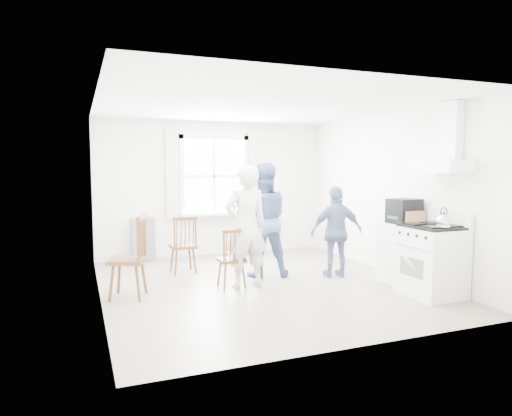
{
  "coord_description": "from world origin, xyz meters",
  "views": [
    {
      "loc": [
        -2.48,
        -6.1,
        1.74
      ],
      "look_at": [
        -0.01,
        0.2,
        1.12
      ],
      "focal_mm": 32.0,
      "sensor_mm": 36.0,
      "label": 1
    }
  ],
  "objects_px": {
    "low_cabinet": "(401,253)",
    "windsor_chair_b": "(233,252)",
    "person_left": "(246,227)",
    "person_right": "(337,232)",
    "windsor_chair_a": "(184,238)",
    "gas_stove": "(431,260)",
    "stereo_stack": "(404,211)",
    "person_mid": "(262,220)",
    "windsor_chair_c": "(136,247)"
  },
  "relations": [
    {
      "from": "low_cabinet",
      "to": "windsor_chair_b",
      "type": "xyz_separation_m",
      "value": [
        -2.43,
        0.6,
        0.08
      ]
    },
    {
      "from": "person_left",
      "to": "person_right",
      "type": "relative_size",
      "value": 1.23
    },
    {
      "from": "windsor_chair_a",
      "to": "gas_stove",
      "type": "bearing_deg",
      "value": -41.07
    },
    {
      "from": "gas_stove",
      "to": "person_left",
      "type": "distance_m",
      "value": 2.57
    },
    {
      "from": "person_left",
      "to": "stereo_stack",
      "type": "bearing_deg",
      "value": 161.26
    },
    {
      "from": "stereo_stack",
      "to": "windsor_chair_b",
      "type": "distance_m",
      "value": 2.57
    },
    {
      "from": "gas_stove",
      "to": "person_mid",
      "type": "xyz_separation_m",
      "value": [
        -1.69,
        1.86,
        0.41
      ]
    },
    {
      "from": "stereo_stack",
      "to": "windsor_chair_b",
      "type": "height_order",
      "value": "stereo_stack"
    },
    {
      "from": "windsor_chair_b",
      "to": "person_left",
      "type": "bearing_deg",
      "value": 5.29
    },
    {
      "from": "low_cabinet",
      "to": "person_left",
      "type": "xyz_separation_m",
      "value": [
        -2.24,
        0.62,
        0.43
      ]
    },
    {
      "from": "windsor_chair_a",
      "to": "person_left",
      "type": "height_order",
      "value": "person_left"
    },
    {
      "from": "windsor_chair_a",
      "to": "person_right",
      "type": "xyz_separation_m",
      "value": [
        2.18,
        -1.08,
        0.14
      ]
    },
    {
      "from": "windsor_chair_b",
      "to": "person_mid",
      "type": "relative_size",
      "value": 0.48
    },
    {
      "from": "windsor_chair_b",
      "to": "person_right",
      "type": "bearing_deg",
      "value": 2.34
    },
    {
      "from": "windsor_chair_b",
      "to": "windsor_chair_c",
      "type": "distance_m",
      "value": 1.34
    },
    {
      "from": "person_mid",
      "to": "person_right",
      "type": "height_order",
      "value": "person_mid"
    },
    {
      "from": "windsor_chair_b",
      "to": "gas_stove",
      "type": "bearing_deg",
      "value": -28.84
    },
    {
      "from": "windsor_chair_c",
      "to": "person_left",
      "type": "bearing_deg",
      "value": -0.71
    },
    {
      "from": "windsor_chair_b",
      "to": "person_mid",
      "type": "distance_m",
      "value": 0.94
    },
    {
      "from": "gas_stove",
      "to": "person_mid",
      "type": "bearing_deg",
      "value": 132.38
    },
    {
      "from": "stereo_stack",
      "to": "person_right",
      "type": "relative_size",
      "value": 0.3
    },
    {
      "from": "windsor_chair_b",
      "to": "person_mid",
      "type": "xyz_separation_m",
      "value": [
        0.67,
        0.55,
        0.37
      ]
    },
    {
      "from": "low_cabinet",
      "to": "person_mid",
      "type": "relative_size",
      "value": 0.5
    },
    {
      "from": "person_mid",
      "to": "person_right",
      "type": "bearing_deg",
      "value": 168.79
    },
    {
      "from": "person_left",
      "to": "low_cabinet",
      "type": "bearing_deg",
      "value": 162.33
    },
    {
      "from": "windsor_chair_a",
      "to": "windsor_chair_c",
      "type": "bearing_deg",
      "value": -128.41
    },
    {
      "from": "person_mid",
      "to": "windsor_chair_a",
      "type": "bearing_deg",
      "value": -14.62
    },
    {
      "from": "low_cabinet",
      "to": "person_mid",
      "type": "bearing_deg",
      "value": 146.75
    },
    {
      "from": "stereo_stack",
      "to": "windsor_chair_b",
      "type": "relative_size",
      "value": 0.5
    },
    {
      "from": "windsor_chair_a",
      "to": "windsor_chair_b",
      "type": "relative_size",
      "value": 1.09
    },
    {
      "from": "gas_stove",
      "to": "low_cabinet",
      "type": "relative_size",
      "value": 1.24
    },
    {
      "from": "person_left",
      "to": "person_right",
      "type": "distance_m",
      "value": 1.54
    },
    {
      "from": "windsor_chair_c",
      "to": "person_right",
      "type": "relative_size",
      "value": 0.78
    },
    {
      "from": "gas_stove",
      "to": "windsor_chair_c",
      "type": "relative_size",
      "value": 1.01
    },
    {
      "from": "windsor_chair_c",
      "to": "gas_stove",
      "type": "bearing_deg",
      "value": -19.91
    },
    {
      "from": "low_cabinet",
      "to": "stereo_stack",
      "type": "bearing_deg",
      "value": -98.32
    },
    {
      "from": "gas_stove",
      "to": "windsor_chair_b",
      "type": "relative_size",
      "value": 1.29
    },
    {
      "from": "person_left",
      "to": "windsor_chair_b",
      "type": "bearing_deg",
      "value": 3.13
    },
    {
      "from": "low_cabinet",
      "to": "windsor_chair_a",
      "type": "relative_size",
      "value": 0.95
    },
    {
      "from": "windsor_chair_a",
      "to": "person_mid",
      "type": "distance_m",
      "value": 1.31
    },
    {
      "from": "low_cabinet",
      "to": "person_right",
      "type": "xyz_separation_m",
      "value": [
        -0.71,
        0.67,
        0.26
      ]
    },
    {
      "from": "stereo_stack",
      "to": "person_mid",
      "type": "xyz_separation_m",
      "value": [
        -1.76,
        1.2,
        -0.19
      ]
    },
    {
      "from": "gas_stove",
      "to": "person_right",
      "type": "bearing_deg",
      "value": 114.91
    },
    {
      "from": "low_cabinet",
      "to": "windsor_chair_b",
      "type": "distance_m",
      "value": 2.51
    },
    {
      "from": "stereo_stack",
      "to": "person_left",
      "type": "bearing_deg",
      "value": 163.42
    },
    {
      "from": "gas_stove",
      "to": "person_right",
      "type": "relative_size",
      "value": 0.78
    },
    {
      "from": "windsor_chair_c",
      "to": "person_mid",
      "type": "height_order",
      "value": "person_mid"
    },
    {
      "from": "windsor_chair_b",
      "to": "person_left",
      "type": "relative_size",
      "value": 0.49
    },
    {
      "from": "windsor_chair_b",
      "to": "windsor_chair_c",
      "type": "bearing_deg",
      "value": 178.4
    },
    {
      "from": "low_cabinet",
      "to": "person_mid",
      "type": "height_order",
      "value": "person_mid"
    }
  ]
}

